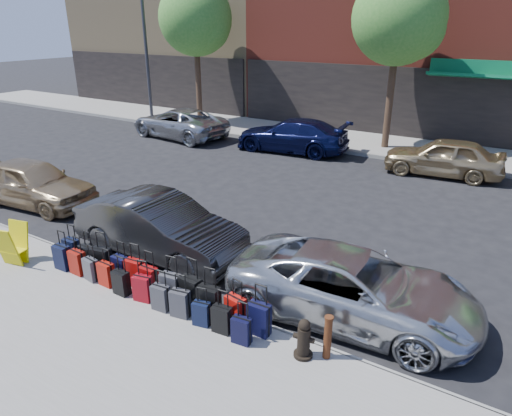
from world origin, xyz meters
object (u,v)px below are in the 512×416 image
Objects in this scene: car_near_2 at (353,286)px; car_far_0 at (179,123)px; tree_center at (402,20)px; car_far_1 at (292,135)px; display_rack at (13,245)px; streetlight at (148,35)px; tree_left at (198,20)px; bollard at (328,337)px; car_near_1 at (160,227)px; suitcase_front_5 at (149,280)px; car_near_0 at (33,183)px; fire_hydrant at (304,340)px; car_far_2 at (443,157)px.

car_near_2 is 15.98m from car_far_0.
tree_center is 6.39m from car_far_1.
streetlight is at bearing 109.81° from display_rack.
car_far_0 is (-12.68, 9.72, 0.05)m from car_near_2.
tree_left is 19.18m from car_near_2.
car_near_2 is at bearing -35.96° from streetlight.
display_rack is 12.66m from car_far_1.
bollard is 5.32m from car_near_1.
suitcase_front_5 is at bearing -46.94° from streetlight.
bollard is 10.95m from car_near_0.
tree_center reaches higher than display_rack.
car_near_2 is (7.33, 2.36, 0.04)m from display_rack.
car_near_1 reaches higher than car_far_1.
tree_center is 8.94× the size of bollard.
car_near_1 reaches higher than car_near_2.
fire_hydrant is at bearing -40.01° from streetlight.
car_far_1 is at bearing -96.45° from car_far_2.
car_far_2 reaches higher than car_near_2.
car_near_2 is at bearing 95.47° from bollard.
car_near_0 is at bearing -52.28° from car_far_2.
display_rack is (-3.54, -0.73, 0.19)m from suitcase_front_5.
suitcase_front_5 is 3.95m from bollard.
car_near_2 is 0.96× the size of car_far_1.
car_near_0 is 0.95× the size of car_near_1.
car_far_1 is (-1.75, 10.31, -0.02)m from car_near_1.
streetlight reaches higher than car_near_1.
tree_left is 16.06m from car_near_1.
car_far_1 is 1.19× the size of car_far_2.
streetlight is at bearing 132.50° from suitcase_front_5.
car_near_0 is at bearing -121.53° from tree_center.
display_rack reaches higher than suitcase_front_5.
tree_left is at bearing 13.39° from streetlight.
fire_hydrant is 0.15× the size of car_near_2.
display_rack is 0.19× the size of car_far_1.
display_rack is at bearing -35.08° from car_far_2.
car_far_0 reaches higher than suitcase_front_5.
car_far_2 is (6.38, -0.06, -0.01)m from car_far_1.
car_near_2 reaches higher than display_rack.
display_rack is at bearing -8.59° from car_far_1.
car_far_2 is at bearing -41.68° from tree_center.
fire_hydrant is 0.40m from bollard.
car_far_2 is (-0.31, 10.22, 0.05)m from car_near_2.
suitcase_front_5 is 3.60m from fire_hydrant.
display_rack is 7.70m from car_near_2.
streetlight reaches higher than tree_center.
tree_left is at bearing 42.71° from car_near_2.
fire_hydrant is at bearing 22.74° from car_far_1.
car_far_0 is 6.02m from car_far_1.
tree_left is at bearing -157.01° from car_far_0.
car_far_0 is at bearing 48.30° from car_near_2.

